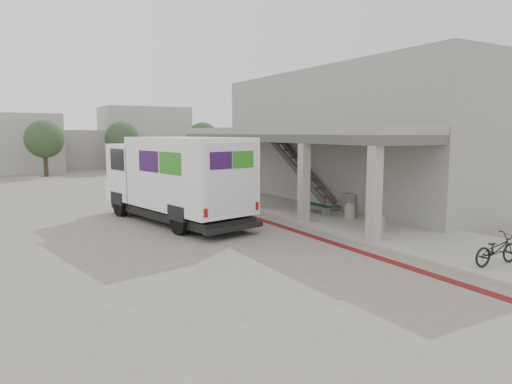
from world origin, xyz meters
TOP-DOWN VIEW (x-y plane):
  - ground at (0.00, 0.00)m, footprint 120.00×120.00m
  - bike_lane_stripe at (1.00, 2.00)m, footprint 0.35×40.00m
  - sidewalk at (4.00, 0.00)m, footprint 4.40×28.00m
  - transit_building at (6.83, 4.50)m, footprint 7.60×17.00m
  - distant_backdrop at (-2.84, 35.89)m, footprint 28.00×10.00m
  - tree_left at (-5.00, 28.00)m, footprint 3.20×3.20m
  - tree_mid at (2.00, 30.00)m, footprint 3.20×3.20m
  - tree_right at (10.00, 29.00)m, footprint 3.20×3.20m
  - fedex_truck at (-2.37, 3.50)m, footprint 4.06×8.70m
  - bench at (3.62, 1.64)m, footprint 0.42×1.84m
  - bollard_near at (3.32, -2.56)m, footprint 0.43×0.43m
  - bollard_far at (4.14, -0.04)m, footprint 0.46×0.46m
  - utility_cabinet at (5.00, 1.01)m, footprint 0.50×0.61m
  - bicycle_black at (2.98, -7.33)m, footprint 1.71×0.70m

SIDE VIEW (x-z plane):
  - ground at x=0.00m, z-range 0.00..0.00m
  - bike_lane_stripe at x=1.00m, z-range 0.00..0.01m
  - sidewalk at x=4.00m, z-range 0.00..0.12m
  - bench at x=3.62m, z-range 0.21..0.64m
  - bollard_near at x=3.32m, z-range 0.12..0.77m
  - bollard_far at x=4.14m, z-range 0.12..0.81m
  - bicycle_black at x=2.98m, z-range 0.12..1.00m
  - utility_cabinet at x=5.00m, z-range 0.12..1.02m
  - fedex_truck at x=-2.37m, z-range 0.12..3.69m
  - distant_backdrop at x=-2.84m, z-range -0.55..5.95m
  - tree_left at x=-5.00m, z-range 0.78..5.58m
  - tree_mid at x=2.00m, z-range 0.78..5.58m
  - tree_right at x=10.00m, z-range 0.78..5.58m
  - transit_building at x=6.83m, z-range -0.10..6.90m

